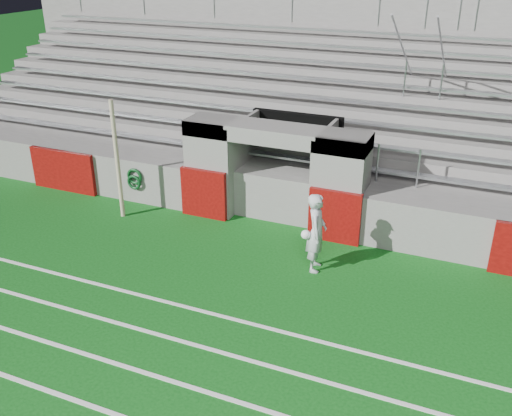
% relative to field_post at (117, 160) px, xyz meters
% --- Properties ---
extents(ground, '(90.00, 90.00, 0.00)m').
position_rel_field_post_xyz_m(ground, '(3.87, -2.11, -1.61)').
color(ground, '#0C4C12').
rests_on(ground, ground).
extents(field_post, '(0.12, 0.12, 3.21)m').
position_rel_field_post_xyz_m(field_post, '(0.00, 0.00, 0.00)').
color(field_post, '#BEAA8D').
rests_on(field_post, ground).
extents(stadium_structure, '(26.00, 8.48, 5.42)m').
position_rel_field_post_xyz_m(stadium_structure, '(3.87, 5.86, -0.11)').
color(stadium_structure, slate).
rests_on(stadium_structure, ground).
extents(goalkeeper_with_ball, '(0.59, 0.75, 1.84)m').
position_rel_field_post_xyz_m(goalkeeper_with_ball, '(5.65, -0.62, -0.69)').
color(goalkeeper_with_ball, silver).
rests_on(goalkeeper_with_ball, ground).
extents(hose_coil, '(0.48, 0.14, 0.61)m').
position_rel_field_post_xyz_m(hose_coil, '(-0.11, 0.81, -0.85)').
color(hose_coil, '#0B3B16').
rests_on(hose_coil, ground).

